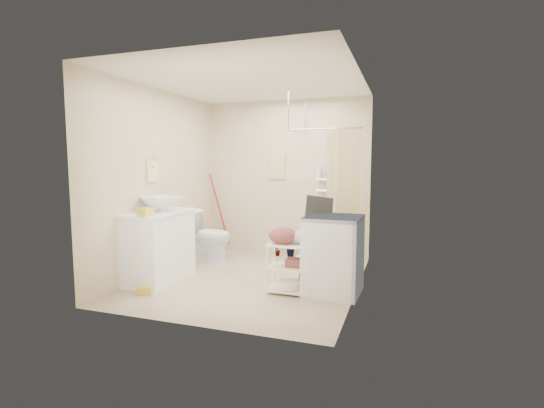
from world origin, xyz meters
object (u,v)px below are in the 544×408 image
Objects in this scene: washing_machine at (333,255)px; laundry_rack at (290,264)px; vanity at (158,246)px; toilet at (208,236)px.

washing_machine reaches higher than laundry_rack.
vanity is 1.44× the size of laundry_rack.
vanity is at bearing -172.17° from washing_machine.
toilet is 1.11× the size of laundry_rack.
vanity reaches higher than laundry_rack.
washing_machine is at bearing 20.12° from laundry_rack.
toilet is 2.03m from laundry_rack.
vanity is 2.31m from washing_machine.
vanity is at bearing -178.80° from laundry_rack.
washing_machine reaches higher than toilet.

